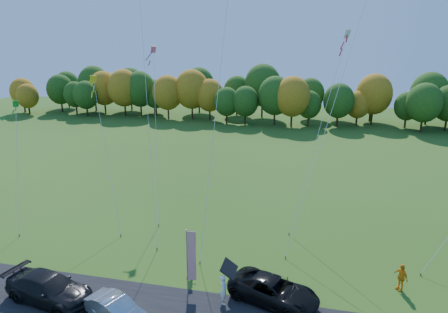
% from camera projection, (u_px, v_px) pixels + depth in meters
% --- Properties ---
extents(ground, '(160.00, 160.00, 0.00)m').
position_uv_depth(ground, '(204.00, 282.00, 26.47)').
color(ground, '#2B5215').
extents(tree_line, '(116.00, 12.00, 10.00)m').
position_uv_depth(tree_line, '(280.00, 124.00, 78.01)').
color(tree_line, '#1E4711').
rests_on(tree_line, ground).
extents(black_suv, '(6.12, 4.34, 1.55)m').
position_uv_depth(black_suv, '(274.00, 291.00, 24.27)').
color(black_suv, black).
rests_on(black_suv, ground).
extents(silver_sedan, '(4.44, 2.98, 1.39)m').
position_uv_depth(silver_sedan, '(117.00, 310.00, 22.62)').
color(silver_sedan, '#B6B5BA').
rests_on(silver_sedan, ground).
extents(dark_truck_a, '(6.16, 3.42, 1.69)m').
position_uv_depth(dark_truck_a, '(49.00, 288.00, 24.36)').
color(dark_truck_a, black).
rests_on(dark_truck_a, ground).
extents(person_tailgate_a, '(0.63, 0.79, 1.90)m').
position_uv_depth(person_tailgate_a, '(223.00, 289.00, 24.10)').
color(person_tailgate_a, white).
rests_on(person_tailgate_a, ground).
extents(person_tailgate_b, '(0.95, 0.98, 1.59)m').
position_uv_depth(person_tailgate_b, '(192.00, 268.00, 26.70)').
color(person_tailgate_b, gray).
rests_on(person_tailgate_b, ground).
extents(person_east, '(0.96, 1.13, 1.82)m').
position_uv_depth(person_east, '(401.00, 277.00, 25.43)').
color(person_east, orange).
rests_on(person_east, ground).
extents(feather_flag, '(0.58, 0.12, 4.44)m').
position_uv_depth(feather_flag, '(190.00, 255.00, 24.51)').
color(feather_flag, '#999999').
rests_on(feather_flag, ground).
extents(kite_delta_blue, '(6.32, 11.06, 28.69)m').
position_uv_depth(kite_delta_blue, '(144.00, 61.00, 31.95)').
color(kite_delta_blue, '#4C3F33').
rests_on(kite_delta_blue, ground).
extents(kite_parafoil_orange, '(8.93, 13.98, 26.84)m').
position_uv_depth(kite_parafoil_orange, '(344.00, 71.00, 31.18)').
color(kite_parafoil_orange, '#4C3F33').
rests_on(kite_parafoil_orange, ground).
extents(kite_delta_red, '(2.32, 8.65, 24.55)m').
position_uv_depth(kite_delta_red, '(219.00, 79.00, 28.90)').
color(kite_delta_red, '#4C3F33').
rests_on(kite_delta_red, ground).
extents(kite_diamond_yellow, '(5.48, 6.70, 12.80)m').
position_uv_depth(kite_diamond_yellow, '(106.00, 153.00, 34.34)').
color(kite_diamond_yellow, '#4C3F33').
rests_on(kite_diamond_yellow, ground).
extents(kite_diamond_green, '(2.04, 4.03, 10.90)m').
position_uv_depth(kite_diamond_green, '(17.00, 167.00, 33.07)').
color(kite_diamond_green, '#4C3F33').
rests_on(kite_diamond_green, ground).
extents(kite_diamond_white, '(4.35, 6.14, 16.69)m').
position_uv_depth(kite_diamond_white, '(318.00, 133.00, 32.90)').
color(kite_diamond_white, '#4C3F33').
rests_on(kite_diamond_white, ground).
extents(kite_diamond_pink, '(3.73, 8.86, 15.27)m').
position_uv_depth(kite_diamond_pink, '(156.00, 131.00, 36.72)').
color(kite_diamond_pink, '#4C3F33').
rests_on(kite_diamond_pink, ground).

